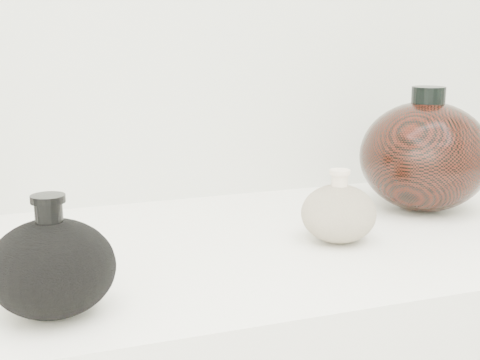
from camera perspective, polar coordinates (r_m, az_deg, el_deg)
name	(u,v)px	position (r m, az deg, el deg)	size (l,w,h in m)	color
black_gourd_vase	(52,267)	(0.67, -15.73, -7.15)	(0.14, 0.14, 0.12)	black
cream_gourd_vase	(339,213)	(0.88, 8.41, -2.79)	(0.12, 0.12, 0.10)	#C6B09B
right_round_pot	(425,156)	(1.06, 15.49, 2.02)	(0.22, 0.22, 0.19)	black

